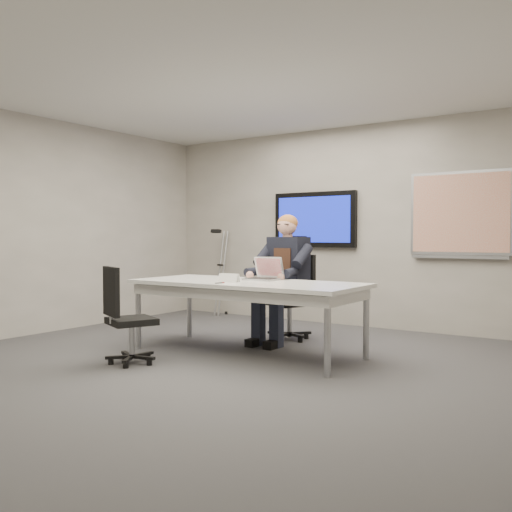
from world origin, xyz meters
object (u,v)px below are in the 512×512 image
Objects in this scene: conference_table at (247,290)px; office_chair_near at (128,334)px; laptop at (265,274)px; seated_person at (280,291)px; office_chair_far at (292,313)px.

conference_table is 2.62× the size of office_chair_near.
seated_person is at bearing 98.13° from laptop.
office_chair_far is 2.84× the size of laptop.
office_chair_near is (-0.66, -2.08, -0.02)m from office_chair_far.
office_chair_near is at bearing -119.87° from laptop.
seated_person reaches higher than office_chair_far.
office_chair_far is 0.68× the size of seated_person.
seated_person is (0.64, 1.81, 0.31)m from office_chair_near.
conference_table is 6.94× the size of laptop.
laptop reaches higher than office_chair_near.
seated_person is 4.18× the size of laptop.
conference_table is 0.75m from seated_person.
office_chair_near is at bearing -84.43° from office_chair_far.
laptop is (0.72, 1.36, 0.54)m from office_chair_near.
seated_person is 0.51m from laptop.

